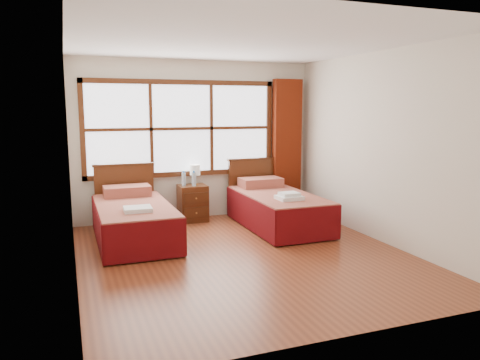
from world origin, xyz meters
name	(u,v)px	position (x,y,z in m)	size (l,w,h in m)	color
floor	(245,256)	(0.00, 0.00, 0.00)	(4.50, 4.50, 0.00)	brown
ceiling	(245,42)	(0.00, 0.00, 2.60)	(4.50, 4.50, 0.00)	white
wall_back	(196,140)	(0.00, 2.25, 1.30)	(4.00, 4.00, 0.00)	silver
wall_left	(70,159)	(-2.00, 0.00, 1.30)	(4.50, 4.50, 0.00)	silver
wall_right	(382,148)	(2.00, 0.00, 1.30)	(4.50, 4.50, 0.00)	silver
window	(182,129)	(-0.25, 2.21, 1.50)	(3.16, 0.06, 1.56)	white
curtain	(287,146)	(1.60, 2.11, 1.17)	(0.50, 0.16, 2.30)	#661D0A
bed_left	(133,219)	(-1.20, 1.20, 0.30)	(1.01, 2.03, 0.97)	#3E1E0D
bed_right	(276,207)	(0.99, 1.20, 0.30)	(1.01, 2.03, 0.98)	#3E1E0D
nightstand	(193,203)	(-0.14, 1.99, 0.30)	(0.44, 0.44, 0.59)	#4B2410
towels_left	(138,209)	(-1.21, 0.69, 0.55)	(0.36, 0.32, 0.05)	white
towels_right	(289,196)	(0.95, 0.69, 0.57)	(0.36, 0.31, 0.10)	white
lamp	(195,171)	(-0.08, 2.04, 0.82)	(0.17, 0.17, 0.33)	gold
bottle_near	(184,179)	(-0.29, 1.97, 0.70)	(0.06, 0.06, 0.25)	#A5C3D5
bottle_far	(194,179)	(-0.14, 1.91, 0.71)	(0.07, 0.07, 0.25)	#A5C3D5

